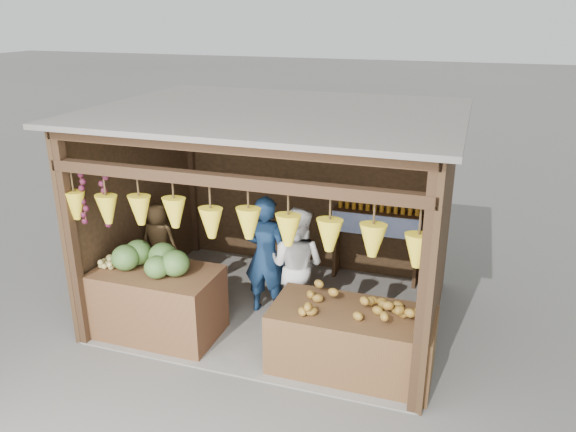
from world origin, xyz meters
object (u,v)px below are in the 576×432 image
object	(u,v)px
counter_right	(351,340)
counter_left	(158,303)
vendor_seated	(159,240)
man_standing	(266,256)
woman_standing	(297,265)

from	to	relation	value
counter_right	counter_left	bearing A→B (deg)	-179.31
counter_left	vendor_seated	distance (m)	1.15
counter_left	vendor_seated	bearing A→B (deg)	118.88
man_standing	woman_standing	bearing A→B (deg)	172.62
woman_standing	vendor_seated	distance (m)	2.01
woman_standing	vendor_seated	xyz separation A→B (m)	(-2.01, 0.09, 0.03)
counter_left	counter_right	bearing A→B (deg)	0.69
vendor_seated	man_standing	bearing A→B (deg)	175.79
counter_left	woman_standing	distance (m)	1.75
counter_right	woman_standing	size ratio (longest dim) A/B	1.15
man_standing	vendor_seated	xyz separation A→B (m)	(-1.58, 0.04, -0.01)
counter_left	man_standing	bearing A→B (deg)	41.01
counter_left	woman_standing	bearing A→B (deg)	30.31
counter_right	man_standing	xyz separation A→B (m)	(-1.33, 0.88, 0.44)
counter_right	vendor_seated	xyz separation A→B (m)	(-2.90, 0.92, 0.43)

